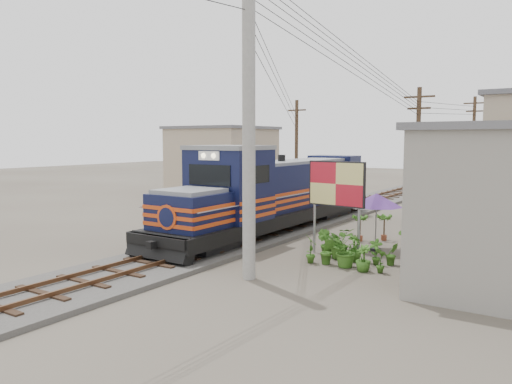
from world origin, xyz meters
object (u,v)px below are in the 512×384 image
Objects in this scene: locomotive at (275,195)px; vendor at (419,233)px; billboard at (336,186)px; market_umbrella at (376,200)px.

vendor is (7.05, -1.60, -0.82)m from locomotive.
vendor is (2.57, 1.53, -1.69)m from billboard.
market_umbrella is 1.99m from vendor.
locomotive is 6.87× the size of market_umbrella.
locomotive is 8.86× the size of vendor.
vendor is (1.67, -0.18, -1.07)m from market_umbrella.
locomotive is at bearing -52.69° from vendor.
market_umbrella is at bearing -14.83° from locomotive.
billboard is 2.03m from market_umbrella.
billboard is (4.48, -3.13, 0.87)m from locomotive.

